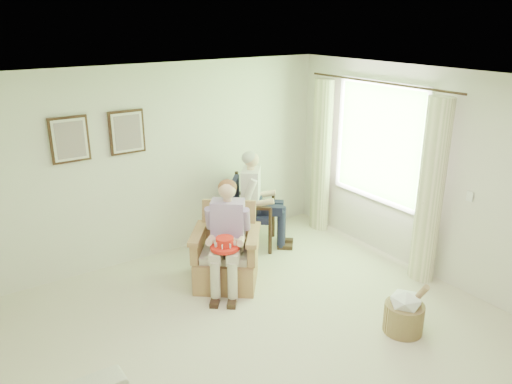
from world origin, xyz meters
TOP-DOWN VIEW (x-y plane):
  - floor at (0.00, 0.00)m, footprint 5.50×5.50m
  - back_wall at (0.00, 2.75)m, footprint 5.00×0.04m
  - right_wall at (2.50, 0.00)m, footprint 0.04×5.50m
  - ceiling at (0.00, 0.00)m, footprint 5.00×5.50m
  - window at (2.46, 1.20)m, footprint 0.13×2.50m
  - curtain_left at (2.33, 0.22)m, footprint 0.34×0.34m
  - curtain_right at (2.33, 2.18)m, footprint 0.34×0.34m
  - framed_print_left at (-1.15, 2.71)m, footprint 0.45×0.05m
  - framed_print_right at (-0.45, 2.71)m, footprint 0.45×0.05m
  - wicker_armchair at (0.23, 1.54)m, footprint 0.76×0.76m
  - wood_armchair at (1.13, 2.34)m, footprint 0.63×0.60m
  - person_wicker at (0.23, 1.41)m, footprint 0.40×0.63m
  - person_dark at (1.13, 2.17)m, footprint 0.40×0.63m
  - red_hat at (0.07, 1.26)m, footprint 0.34×0.34m
  - hatbox at (1.24, -0.41)m, footprint 0.54×0.54m

SIDE VIEW (x-z plane):
  - floor at x=0.00m, z-range 0.00..0.00m
  - hatbox at x=1.24m, z-range -0.07..0.54m
  - wicker_armchair at x=0.23m, z-range -0.18..0.80m
  - wood_armchair at x=1.13m, z-range 0.05..1.02m
  - red_hat at x=0.07m, z-range 0.60..0.74m
  - person_wicker at x=0.23m, z-range 0.10..1.43m
  - person_dark at x=1.13m, z-range 0.12..1.49m
  - curtain_left at x=2.33m, z-range 0.00..2.30m
  - curtain_right at x=2.33m, z-range 0.00..2.30m
  - back_wall at x=0.00m, z-range 0.00..2.60m
  - right_wall at x=2.50m, z-range 0.00..2.60m
  - window at x=2.46m, z-range 0.77..2.40m
  - framed_print_left at x=-1.15m, z-range 1.51..2.06m
  - framed_print_right at x=-0.45m, z-range 1.51..2.06m
  - ceiling at x=0.00m, z-range 2.59..2.61m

